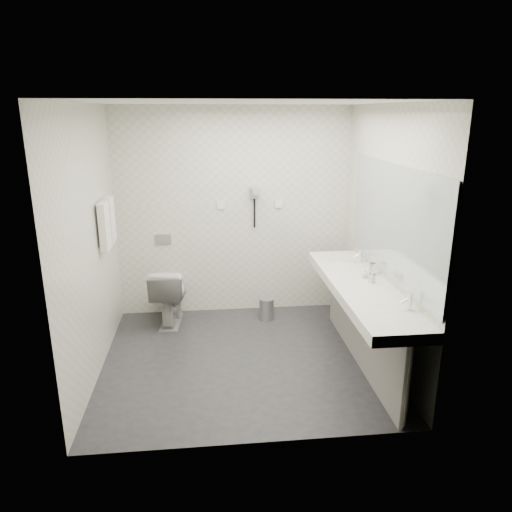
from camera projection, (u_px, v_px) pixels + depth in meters
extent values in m
plane|color=#26262B|center=(243.00, 359.00, 4.89)|extent=(2.80, 2.80, 0.00)
plane|color=white|center=(241.00, 102.00, 4.16)|extent=(2.80, 2.80, 0.00)
plane|color=silver|center=(234.00, 213.00, 5.76)|extent=(2.80, 0.00, 2.80)
plane|color=silver|center=(257.00, 290.00, 3.29)|extent=(2.80, 0.00, 2.80)
plane|color=silver|center=(90.00, 245.00, 4.38)|extent=(0.00, 2.60, 2.60)
plane|color=silver|center=(385.00, 237.00, 4.67)|extent=(0.00, 2.60, 2.60)
cube|color=white|center=(361.00, 288.00, 4.58)|extent=(0.55, 2.20, 0.10)
cube|color=gray|center=(361.00, 329.00, 4.71)|extent=(0.03, 2.15, 0.75)
cylinder|color=silver|center=(406.00, 386.00, 3.72)|extent=(0.06, 0.06, 0.75)
cylinder|color=silver|center=(336.00, 291.00, 5.70)|extent=(0.06, 0.06, 0.75)
cube|color=#B2BCC6|center=(393.00, 221.00, 4.42)|extent=(0.02, 2.20, 1.05)
ellipsoid|color=white|center=(386.00, 312.00, 3.95)|extent=(0.40, 0.31, 0.05)
ellipsoid|color=white|center=(342.00, 264.00, 5.19)|extent=(0.40, 0.31, 0.05)
cylinder|color=silver|center=(410.00, 301.00, 3.95)|extent=(0.04, 0.04, 0.15)
cylinder|color=silver|center=(360.00, 256.00, 5.18)|extent=(0.04, 0.04, 0.15)
imported|color=beige|center=(372.00, 277.00, 4.57)|extent=(0.07, 0.07, 0.11)
imported|color=beige|center=(365.00, 274.00, 4.72)|extent=(0.09, 0.09, 0.08)
cylinder|color=silver|center=(373.00, 269.00, 4.80)|extent=(0.08, 0.08, 0.12)
imported|color=white|center=(169.00, 295.00, 5.64)|extent=(0.45, 0.72, 0.70)
cube|color=#B2B5BA|center=(163.00, 239.00, 5.75)|extent=(0.18, 0.02, 0.12)
cylinder|color=#B2B5BA|center=(267.00, 309.00, 5.80)|extent=(0.21, 0.21, 0.25)
cylinder|color=#B2B5BA|center=(267.00, 299.00, 5.76)|extent=(0.18, 0.18, 0.02)
cylinder|color=silver|center=(104.00, 202.00, 4.82)|extent=(0.02, 0.62, 0.02)
cube|color=white|center=(104.00, 226.00, 4.76)|extent=(0.07, 0.24, 0.48)
cube|color=white|center=(110.00, 220.00, 5.02)|extent=(0.07, 0.24, 0.48)
cube|color=#9C9DA2|center=(254.00, 192.00, 5.69)|extent=(0.10, 0.04, 0.14)
cylinder|color=#9C9DA2|center=(255.00, 191.00, 5.61)|extent=(0.08, 0.14, 0.08)
cylinder|color=black|center=(255.00, 213.00, 5.75)|extent=(0.02, 0.02, 0.35)
cube|color=white|center=(221.00, 205.00, 5.71)|extent=(0.09, 0.02, 0.09)
cube|color=white|center=(279.00, 204.00, 5.78)|extent=(0.09, 0.02, 0.09)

